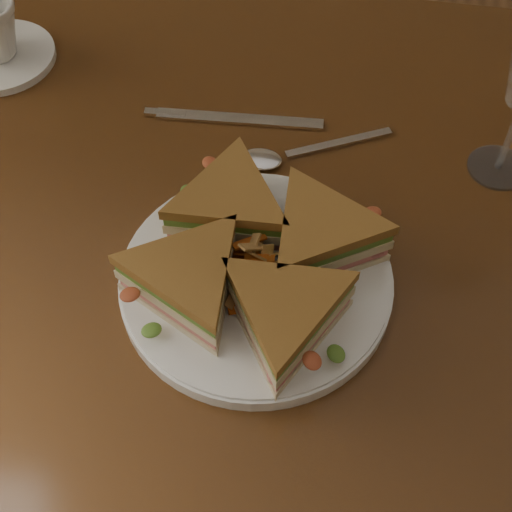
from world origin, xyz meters
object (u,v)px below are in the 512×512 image
object	(u,v)px
sandwich_wedges	(256,259)
table	(241,252)
spoon	(280,156)
knife	(228,119)
plate	(256,281)

from	to	relation	value
sandwich_wedges	table	bearing A→B (deg)	108.69
table	sandwich_wedges	xyz separation A→B (m)	(0.04, -0.11, 0.14)
spoon	knife	world-z (taller)	spoon
table	spoon	world-z (taller)	spoon
plate	knife	bearing A→B (deg)	107.69
table	plate	distance (m)	0.16
table	spoon	xyz separation A→B (m)	(0.03, 0.07, 0.10)
spoon	knife	size ratio (longest dim) A/B	0.78
plate	sandwich_wedges	distance (m)	0.04
table	spoon	distance (m)	0.13
table	knife	world-z (taller)	knife
sandwich_wedges	knife	size ratio (longest dim) A/B	1.44
plate	spoon	bearing A→B (deg)	90.48
sandwich_wedges	knife	bearing A→B (deg)	107.69
table	plate	bearing A→B (deg)	-71.31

